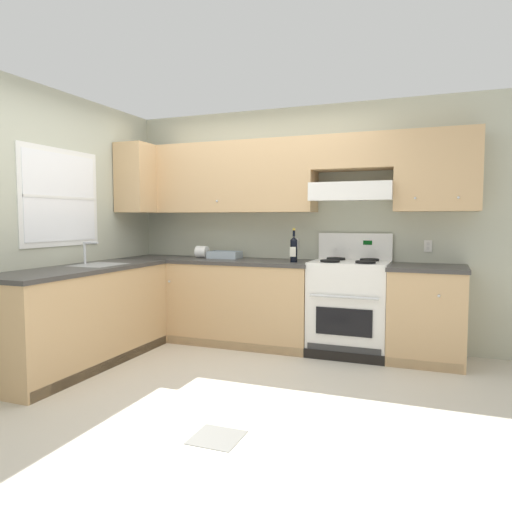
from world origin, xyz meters
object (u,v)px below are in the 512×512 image
(bowl, at_px, (225,256))
(paper_towel_roll, at_px, (202,252))
(wine_bottle, at_px, (294,248))
(stove, at_px, (349,306))

(bowl, xyz_separation_m, paper_towel_roll, (-0.26, -0.04, 0.04))
(wine_bottle, bearing_deg, stove, 8.25)
(stove, height_order, wine_bottle, wine_bottle)
(stove, relative_size, bowl, 3.42)
(stove, bearing_deg, wine_bottle, -171.75)
(wine_bottle, bearing_deg, paper_towel_roll, 172.85)
(stove, bearing_deg, paper_towel_roll, 177.97)
(stove, relative_size, wine_bottle, 3.48)
(paper_towel_roll, bearing_deg, wine_bottle, -7.15)
(wine_bottle, distance_m, bowl, 0.88)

